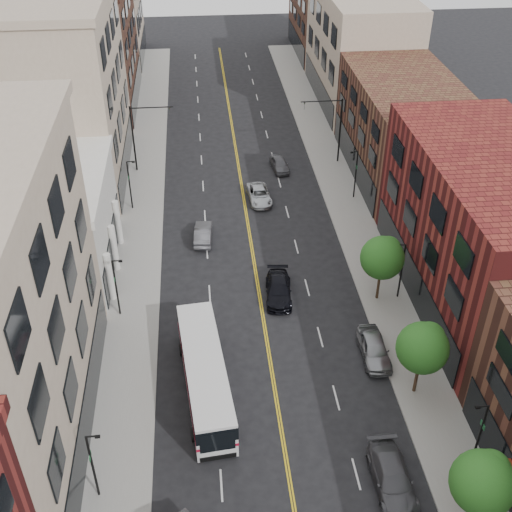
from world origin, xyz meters
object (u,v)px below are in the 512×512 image
object	(u,v)px
city_bus	(205,373)
car_lane_behind	(203,234)
car_parked_mid	(392,478)
car_lane_c	(279,164)
car_lane_a	(279,290)
car_lane_b	(259,195)
car_parked_far	(374,349)

from	to	relation	value
city_bus	car_lane_behind	world-z (taller)	city_bus
car_parked_mid	car_lane_c	world-z (taller)	car_parked_mid
car_parked_mid	car_lane_behind	size ratio (longest dim) A/B	1.24
car_lane_a	car_lane_b	size ratio (longest dim) A/B	1.06
car_lane_a	car_lane_b	world-z (taller)	car_lane_a
car_parked_far	car_lane_behind	world-z (taller)	car_parked_far
car_lane_behind	car_lane_a	xyz separation A→B (m)	(5.77, -8.82, 0.02)
car_parked_mid	city_bus	bearing A→B (deg)	140.60
car_lane_b	car_parked_mid	bearing A→B (deg)	-86.82
city_bus	car_lane_behind	size ratio (longest dim) A/B	2.77
city_bus	car_lane_c	xyz separation A→B (m)	(9.00, 31.44, -1.07)
car_parked_far	car_lane_b	xyz separation A→B (m)	(-5.90, 22.88, -0.14)
car_lane_b	car_lane_c	world-z (taller)	car_lane_c
city_bus	car_parked_mid	xyz separation A→B (m)	(10.44, -8.45, -0.97)
car_lane_a	car_lane_b	bearing A→B (deg)	95.09
car_lane_behind	car_lane_c	bearing A→B (deg)	-119.53
car_parked_mid	car_lane_behind	xyz separation A→B (m)	(-10.07, 26.91, -0.06)
city_bus	car_lane_b	distance (m)	25.82
car_lane_a	city_bus	bearing A→B (deg)	-117.42
city_bus	car_lane_behind	bearing A→B (deg)	83.30
car_parked_far	car_lane_c	bearing A→B (deg)	96.35
car_parked_mid	car_lane_c	xyz separation A→B (m)	(-1.44, 39.88, -0.10)
car_parked_mid	car_parked_far	xyz separation A→B (m)	(1.60, 10.62, 0.03)
car_lane_behind	car_lane_b	bearing A→B (deg)	-127.11
car_lane_behind	car_parked_far	bearing A→B (deg)	129.70
car_lane_b	car_lane_c	size ratio (longest dim) A/B	1.20
car_parked_far	car_lane_a	distance (m)	9.52
car_lane_behind	car_lane_a	bearing A→B (deg)	127.26
city_bus	car_lane_c	distance (m)	32.72
city_bus	car_lane_b	xyz separation A→B (m)	(6.14, 25.05, -1.09)
city_bus	car_lane_c	bearing A→B (deg)	68.48
car_lane_b	city_bus	bearing A→B (deg)	-107.92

